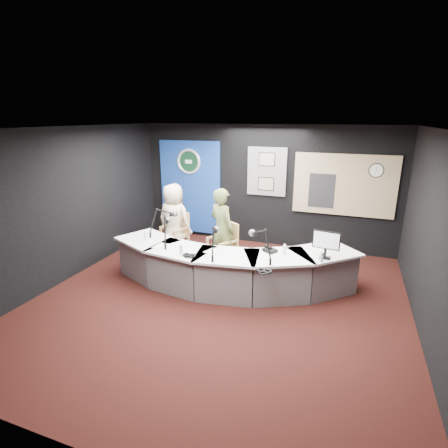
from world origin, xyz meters
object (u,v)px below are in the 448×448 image
(broadcast_desk, at_px, (227,267))
(person_man, at_px, (174,220))
(person_woman, at_px, (222,230))
(armchair_right, at_px, (222,245))
(armchair_left, at_px, (175,235))

(broadcast_desk, height_order, person_man, person_man)
(person_woman, bearing_deg, armchair_right, -0.00)
(armchair_right, distance_m, person_man, 1.34)
(armchair_left, relative_size, person_man, 0.58)
(armchair_right, distance_m, person_woman, 0.33)
(broadcast_desk, height_order, armchair_left, armchair_left)
(armchair_left, bearing_deg, broadcast_desk, -11.43)
(broadcast_desk, xyz_separation_m, person_woman, (-0.35, 0.69, 0.46))
(armchair_left, distance_m, armchair_right, 1.30)
(armchair_right, height_order, person_woman, person_woman)
(broadcast_desk, distance_m, person_woman, 0.90)
(armchair_left, height_order, person_woman, person_woman)
(armchair_right, relative_size, person_man, 0.63)
(person_man, distance_m, person_woman, 1.30)
(broadcast_desk, relative_size, person_man, 2.81)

